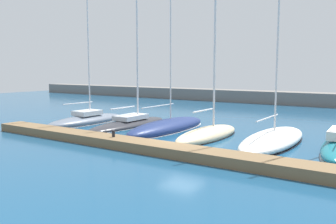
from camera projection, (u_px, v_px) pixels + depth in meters
The scene contains 9 objects.
ground_plane at pixel (181, 147), 22.91m from camera, with size 120.00×120.00×0.00m, color navy.
dock_pier at pixel (163, 149), 21.16m from camera, with size 30.90×1.77×0.59m, color brown.
breakwater_seawall at pixel (307, 99), 49.77m from camera, with size 108.00×3.39×1.81m, color slate.
sailboat_slate_nearest at pixel (87, 120), 33.18m from camera, with size 2.75×8.79×16.28m.
sailboat_charcoal_second at pixel (129, 122), 31.67m from camera, with size 2.93×9.94×20.06m.
sailboat_navy_third at pixel (168, 127), 29.30m from camera, with size 2.94×10.31×17.19m.
sailboat_sand_fourth at pixel (208, 134), 26.01m from camera, with size 2.45×7.95×12.47m.
sailboat_white_fifth at pixel (273, 139), 23.91m from camera, with size 3.17×9.98×18.99m.
dock_bollard at pixel (113, 134), 23.30m from camera, with size 0.20×0.20×0.44m, color black.
Camera 1 is at (11.95, -19.06, 4.96)m, focal length 38.25 mm.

